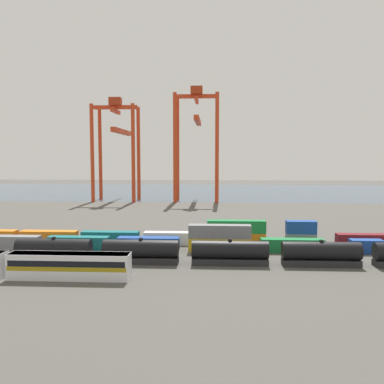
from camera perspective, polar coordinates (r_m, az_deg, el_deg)
name	(u,v)px	position (r m, az deg, el deg)	size (l,w,h in m)	color
ground_plane	(161,220)	(120.23, -4.32, -3.87)	(420.00, 420.00, 0.00)	#4C4944
harbour_water	(186,191)	(220.50, -0.90, 0.12)	(400.00, 110.00, 0.01)	#384C60
passenger_train	(7,264)	(68.54, -24.47, -9.15)	(37.53, 3.14, 3.90)	silver
freight_tank_row	(230,252)	(70.26, 5.33, -8.42)	(74.23, 2.99, 4.45)	#232326
shipping_container_0	(10,242)	(89.76, -24.13, -6.44)	(12.10, 2.44, 2.60)	slate
shipping_container_1	(79,243)	(84.33, -15.60, -6.90)	(12.10, 2.44, 2.60)	#146066
shipping_container_2	(148,244)	(80.97, -6.12, -7.23)	(12.10, 2.44, 2.60)	#1C4299
shipping_container_3	(220,245)	(79.95, 3.90, -7.37)	(12.10, 2.44, 2.60)	gold
shipping_container_4	(220,231)	(79.44, 3.91, -5.54)	(12.10, 2.44, 2.60)	slate
shipping_container_5	(292,245)	(81.35, 13.87, -7.29)	(12.10, 2.44, 2.60)	#197538
shipping_container_6	(366,246)	(85.05, 23.22, -7.02)	(6.04, 2.44, 2.60)	#1C4299
shipping_container_8	(49,237)	(92.62, -19.40, -5.95)	(12.10, 2.44, 2.60)	orange
shipping_container_9	(110,237)	(88.41, -11.37, -6.27)	(12.10, 2.44, 2.60)	#146066
shipping_container_10	(173,238)	(86.08, -2.71, -6.49)	(12.10, 2.44, 2.60)	silver
shipping_container_11	(236,239)	(85.77, 6.22, -6.55)	(12.10, 2.44, 2.60)	orange
shipping_container_12	(236,227)	(85.29, 6.23, -4.84)	(12.10, 2.44, 2.60)	#197538
shipping_container_13	(301,240)	(87.50, 15.00, -6.46)	(6.04, 2.44, 2.60)	slate
shipping_container_14	(301,227)	(87.03, 15.04, -4.78)	(6.04, 2.44, 2.60)	#1C4299
shipping_container_15	(366,240)	(91.16, 23.26, -6.24)	(12.10, 2.44, 2.60)	maroon
gantry_crane_west	(117,139)	(176.93, -10.43, 7.31)	(18.46, 34.95, 43.07)	red
gantry_crane_central	(197,133)	(172.05, 0.68, 8.34)	(18.50, 33.82, 47.29)	red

